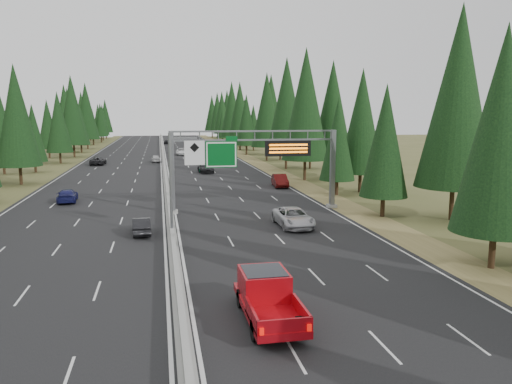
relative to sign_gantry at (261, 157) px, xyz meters
The scene contains 19 objects.
road 46.29m from the sign_gantry, 101.18° to the left, with size 32.00×260.00×0.08m, color black.
shoulder_right 46.28m from the sign_gantry, 78.86° to the left, with size 3.60×260.00×0.06m, color olive.
shoulder_left 52.70m from the sign_gantry, 120.63° to the left, with size 3.60×260.00×0.06m, color #4B4F25.
median_barrier 46.25m from the sign_gantry, 101.18° to the left, with size 0.70×260.00×0.85m.
sign_gantry is the anchor object (origin of this frame).
hov_sign_pole 12.96m from the sign_gantry, 130.04° to the right, with size 2.80×0.50×8.00m.
tree_row_right 39.50m from the sign_gantry, 70.58° to the left, with size 11.99×240.60×18.94m.
tree_row_left 44.45m from the sign_gantry, 134.16° to the left, with size 11.84×240.86×18.93m.
silver_minivan 8.78m from the sign_gantry, 80.93° to the right, with size 2.59×5.62×1.56m, color silver.
red_pickup 26.24m from the sign_gantry, 101.09° to the right, with size 2.27×6.37×2.07m.
car_ahead_green 34.58m from the sign_gantry, 94.40° to the left, with size 1.61×4.00×1.36m, color #125136.
car_ahead_dkred 16.83m from the sign_gantry, 69.90° to the left, with size 1.69×4.85×1.60m, color #520C0B.
car_ahead_dkgrey 33.23m from the sign_gantry, 94.25° to the left, with size 2.15×5.29×1.53m, color black.
car_ahead_white 68.93m from the sign_gantry, 93.86° to the left, with size 2.53×5.49×1.53m, color white.
car_ahead_far 112.85m from the sign_gantry, 93.77° to the left, with size 1.51×3.76×1.28m, color black.
car_onc_near 14.38m from the sign_gantry, 145.50° to the right, with size 1.37×3.94×1.30m, color black.
car_onc_blue 21.75m from the sign_gantry, 156.47° to the left, with size 1.93×4.75×1.38m, color navy.
car_onc_white 53.42m from the sign_gantry, 101.28° to the left, with size 1.67×4.16×1.42m, color #B5B5B5.
car_onc_far 53.46m from the sign_gantry, 113.10° to the left, with size 2.40×5.21×1.45m, color black.
Camera 1 is at (-0.74, -12.21, 9.44)m, focal length 35.00 mm.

